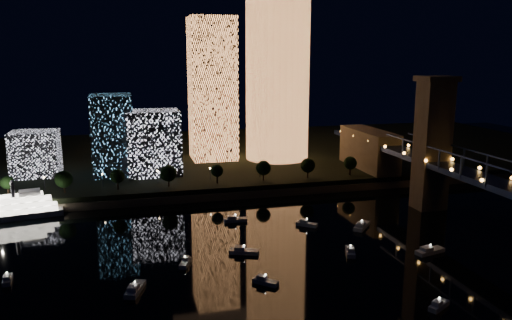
{
  "coord_description": "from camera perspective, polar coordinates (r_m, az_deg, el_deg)",
  "views": [
    {
      "loc": [
        -44.5,
        -111.31,
        56.98
      ],
      "look_at": [
        -1.78,
        55.0,
        21.2
      ],
      "focal_mm": 35.0,
      "sensor_mm": 36.0,
      "label": 1
    }
  ],
  "objects": [
    {
      "name": "ground",
      "position": [
        132.73,
        6.86,
        -13.74
      ],
      "size": [
        520.0,
        520.0,
        0.0
      ],
      "primitive_type": "plane",
      "color": "black",
      "rests_on": "ground"
    },
    {
      "name": "far_bank",
      "position": [
        280.28,
        -4.99,
        0.52
      ],
      "size": [
        420.0,
        160.0,
        5.0
      ],
      "primitive_type": "cube",
      "color": "black",
      "rests_on": "ground"
    },
    {
      "name": "seawall",
      "position": [
        205.98,
        -1.39,
        -3.86
      ],
      "size": [
        420.0,
        6.0,
        3.0
      ],
      "primitive_type": "cube",
      "color": "#6B5E4C",
      "rests_on": "ground"
    },
    {
      "name": "tower_cylindrical",
      "position": [
        254.99,
        2.48,
        10.16
      ],
      "size": [
        34.0,
        34.0,
        89.51
      ],
      "color": "#FF9951",
      "rests_on": "far_bank"
    },
    {
      "name": "tower_rectangular",
      "position": [
        256.09,
        -5.01,
        8.06
      ],
      "size": [
        22.39,
        22.39,
        71.23
      ],
      "primitive_type": "cube",
      "color": "#FF9951",
      "rests_on": "far_bank"
    },
    {
      "name": "midrise_blocks",
      "position": [
        231.7,
        -19.86,
        1.76
      ],
      "size": [
        103.01,
        28.68,
        35.51
      ],
      "color": "white",
      "rests_on": "far_bank"
    },
    {
      "name": "motorboats",
      "position": [
        139.37,
        2.85,
        -12.01
      ],
      "size": [
        122.85,
        85.41,
        2.78
      ],
      "color": "silver",
      "rests_on": "ground"
    },
    {
      "name": "esplanade_trees",
      "position": [
        205.48,
        -8.92,
        -1.46
      ],
      "size": [
        165.66,
        6.77,
        8.88
      ],
      "color": "black",
      "rests_on": "far_bank"
    },
    {
      "name": "street_lamps",
      "position": [
        211.1,
        -11.18,
        -1.59
      ],
      "size": [
        132.7,
        0.7,
        5.65
      ],
      "color": "black",
      "rests_on": "far_bank"
    }
  ]
}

